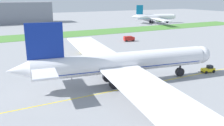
% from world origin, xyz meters
% --- Properties ---
extents(ground_plane, '(600.00, 600.00, 0.00)m').
position_xyz_m(ground_plane, '(0.00, 0.00, 0.00)').
color(ground_plane, gray).
rests_on(ground_plane, ground).
extents(apron_taxi_line, '(280.00, 0.36, 0.01)m').
position_xyz_m(apron_taxi_line, '(0.00, 0.43, 0.00)').
color(apron_taxi_line, yellow).
rests_on(apron_taxi_line, ground).
extents(grass_median_strip, '(320.00, 24.00, 0.10)m').
position_xyz_m(grass_median_strip, '(0.00, 96.12, 0.05)').
color(grass_median_strip, '#4C8438').
rests_on(grass_median_strip, ground).
extents(airliner_foreground, '(56.74, 91.64, 17.18)m').
position_xyz_m(airliner_foreground, '(-2.74, 4.29, 5.83)').
color(airliner_foreground, white).
rests_on(airliner_foreground, ground).
extents(pushback_tug, '(5.95, 2.77, 2.25)m').
position_xyz_m(pushback_tug, '(26.45, 0.20, 1.02)').
color(pushback_tug, yellow).
rests_on(pushback_tug, ground).
extents(ground_crew_wingwalker_port, '(0.25, 0.57, 1.63)m').
position_xyz_m(ground_crew_wingwalker_port, '(-13.45, 13.56, 0.99)').
color(ground_crew_wingwalker_port, black).
rests_on(ground_crew_wingwalker_port, ground).
extents(service_truck_baggage_loader, '(5.96, 3.14, 2.71)m').
position_xyz_m(service_truck_baggage_loader, '(32.57, 57.45, 1.48)').
color(service_truck_baggage_loader, '#B21E19').
rests_on(service_truck_baggage_loader, ground).
extents(service_truck_fuel_bowser, '(5.63, 2.82, 2.88)m').
position_xyz_m(service_truck_fuel_bowser, '(2.66, 42.34, 1.57)').
color(service_truck_fuel_bowser, yellow).
rests_on(service_truck_fuel_bowser, ground).
extents(parked_airliner_far_centre, '(40.22, 63.08, 15.66)m').
position_xyz_m(parked_airliner_far_centre, '(97.66, 122.51, 5.31)').
color(parked_airliner_far_centre, white).
rests_on(parked_airliner_far_centre, ground).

